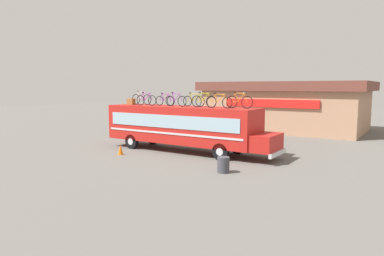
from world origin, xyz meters
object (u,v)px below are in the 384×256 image
(rooftop_bicycle_3, at_px, (165,100))
(rooftop_bicycle_8, at_px, (239,102))
(luggage_bag_1, at_px, (131,102))
(rooftop_bicycle_2, at_px, (146,100))
(bus, at_px, (184,125))
(rooftop_bicycle_7, at_px, (219,102))
(rooftop_bicycle_6, at_px, (204,101))
(rooftop_bicycle_4, at_px, (176,101))
(rooftop_bicycle_5, at_px, (194,101))
(traffic_cone, at_px, (120,150))
(trash_bin, at_px, (223,165))
(rooftop_bicycle_1, at_px, (141,99))

(rooftop_bicycle_3, distance_m, rooftop_bicycle_8, 5.51)
(luggage_bag_1, height_order, rooftop_bicycle_2, rooftop_bicycle_2)
(bus, xyz_separation_m, luggage_bag_1, (-4.53, -0.01, 1.43))
(rooftop_bicycle_7, bearing_deg, rooftop_bicycle_6, 177.22)
(rooftop_bicycle_2, height_order, rooftop_bicycle_4, rooftop_bicycle_2)
(rooftop_bicycle_3, relative_size, rooftop_bicycle_5, 0.98)
(rooftop_bicycle_6, bearing_deg, rooftop_bicycle_5, 153.75)
(luggage_bag_1, bearing_deg, rooftop_bicycle_7, -1.89)
(rooftop_bicycle_5, relative_size, rooftop_bicycle_7, 0.95)
(rooftop_bicycle_6, distance_m, traffic_cone, 5.96)
(luggage_bag_1, distance_m, rooftop_bicycle_4, 4.00)
(luggage_bag_1, bearing_deg, rooftop_bicycle_6, -1.73)
(rooftop_bicycle_2, distance_m, rooftop_bicycle_3, 1.30)
(rooftop_bicycle_3, bearing_deg, rooftop_bicycle_5, 2.72)
(rooftop_bicycle_8, bearing_deg, rooftop_bicycle_5, 177.02)
(rooftop_bicycle_2, relative_size, trash_bin, 2.22)
(rooftop_bicycle_8, bearing_deg, trash_bin, -75.13)
(rooftop_bicycle_5, xyz_separation_m, rooftop_bicycle_8, (3.29, -0.17, 0.03))
(rooftop_bicycle_4, xyz_separation_m, rooftop_bicycle_5, (1.08, 0.45, -0.00))
(rooftop_bicycle_5, bearing_deg, rooftop_bicycle_2, -168.88)
(rooftop_bicycle_1, bearing_deg, rooftop_bicycle_3, -4.35)
(bus, distance_m, luggage_bag_1, 4.75)
(rooftop_bicycle_4, xyz_separation_m, rooftop_bicycle_7, (3.27, -0.14, -0.00))
(rooftop_bicycle_5, distance_m, rooftop_bicycle_8, 3.30)
(rooftop_bicycle_1, bearing_deg, rooftop_bicycle_4, -8.62)
(rooftop_bicycle_3, xyz_separation_m, rooftop_bicycle_6, (3.30, -0.43, 0.03))
(bus, relative_size, rooftop_bicycle_2, 6.91)
(rooftop_bicycle_1, height_order, rooftop_bicycle_4, rooftop_bicycle_1)
(rooftop_bicycle_8, bearing_deg, luggage_bag_1, -178.80)
(bus, xyz_separation_m, rooftop_bicycle_8, (3.84, 0.16, 1.61))
(trash_bin, bearing_deg, rooftop_bicycle_2, 156.70)
(rooftop_bicycle_5, xyz_separation_m, traffic_cone, (-3.20, -3.40, -2.98))
(rooftop_bicycle_4, height_order, trash_bin, rooftop_bicycle_4)
(luggage_bag_1, bearing_deg, traffic_cone, -58.40)
(rooftop_bicycle_5, height_order, rooftop_bicycle_6, rooftop_bicycle_6)
(rooftop_bicycle_2, height_order, rooftop_bicycle_5, rooftop_bicycle_2)
(rooftop_bicycle_3, height_order, trash_bin, rooftop_bicycle_3)
(rooftop_bicycle_5, relative_size, traffic_cone, 2.69)
(rooftop_bicycle_6, bearing_deg, rooftop_bicycle_3, 172.62)
(rooftop_bicycle_4, xyz_separation_m, rooftop_bicycle_6, (2.16, -0.09, 0.02))
(rooftop_bicycle_7, bearing_deg, rooftop_bicycle_2, -179.17)
(rooftop_bicycle_2, xyz_separation_m, trash_bin, (7.70, -3.32, -2.91))
(rooftop_bicycle_5, bearing_deg, luggage_bag_1, -176.09)
(rooftop_bicycle_2, xyz_separation_m, rooftop_bicycle_7, (5.58, 0.08, -0.01))
(bus, bearing_deg, rooftop_bicycle_1, 174.16)
(bus, xyz_separation_m, rooftop_bicycle_2, (-2.85, -0.33, 1.59))
(rooftop_bicycle_3, xyz_separation_m, rooftop_bicycle_8, (5.51, -0.07, 0.04))
(rooftop_bicycle_2, height_order, rooftop_bicycle_8, rooftop_bicycle_8)
(rooftop_bicycle_2, relative_size, rooftop_bicycle_3, 1.07)
(rooftop_bicycle_4, relative_size, rooftop_bicycle_5, 1.01)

